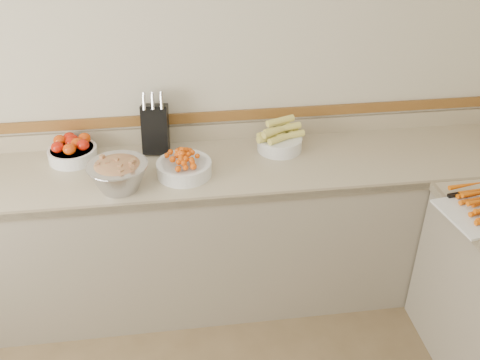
{
  "coord_description": "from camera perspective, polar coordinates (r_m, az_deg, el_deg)",
  "views": [
    {
      "loc": [
        0.05,
        -0.85,
        2.37
      ],
      "look_at": [
        0.35,
        1.35,
        1.0
      ],
      "focal_mm": 40.0,
      "sensor_mm": 36.0,
      "label": 1
    }
  ],
  "objects": [
    {
      "name": "back_wall",
      "position": [
        3.04,
        -8.35,
        10.79
      ],
      "size": [
        4.0,
        0.0,
        4.0
      ],
      "primitive_type": "plane",
      "rotation": [
        1.57,
        0.0,
        0.0
      ],
      "color": "beige",
      "rests_on": "ground_plane"
    },
    {
      "name": "tomato_bowl",
      "position": [
        3.1,
        -17.45,
        3.08
      ],
      "size": [
        0.27,
        0.27,
        0.13
      ],
      "color": "white",
      "rests_on": "counter_back"
    },
    {
      "name": "counter_back",
      "position": [
        3.17,
        -7.12,
        -5.78
      ],
      "size": [
        4.0,
        0.65,
        1.08
      ],
      "color": "tan",
      "rests_on": "ground_plane"
    },
    {
      "name": "knife_block",
      "position": [
        3.05,
        -9.03,
        5.55
      ],
      "size": [
        0.16,
        0.19,
        0.35
      ],
      "color": "black",
      "rests_on": "counter_back"
    },
    {
      "name": "corn_bowl",
      "position": [
        3.06,
        4.24,
        4.32
      ],
      "size": [
        0.29,
        0.26,
        0.19
      ],
      "color": "white",
      "rests_on": "counter_back"
    },
    {
      "name": "rhubarb_bowl",
      "position": [
        2.75,
        -12.86,
        0.68
      ],
      "size": [
        0.31,
        0.31,
        0.18
      ],
      "color": "#B2B2BA",
      "rests_on": "counter_back"
    },
    {
      "name": "cherry_tomato_bowl",
      "position": [
        2.83,
        -5.97,
        1.5
      ],
      "size": [
        0.29,
        0.29,
        0.16
      ],
      "color": "white",
      "rests_on": "counter_back"
    }
  ]
}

